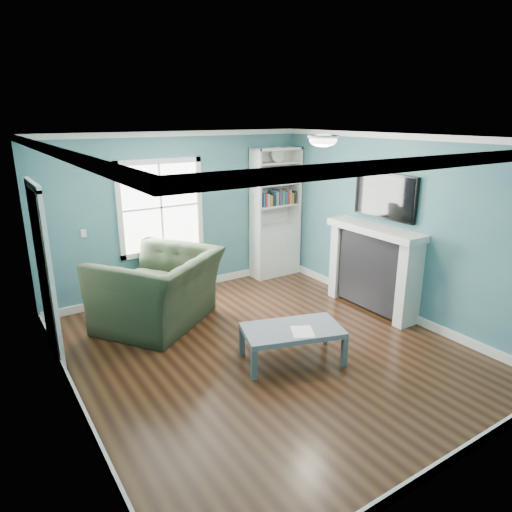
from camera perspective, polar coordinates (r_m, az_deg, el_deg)
floor at (r=5.86m, az=1.16°, el=-11.70°), size 5.00×5.00×0.00m
room_walls at (r=5.28m, az=1.26°, el=3.49°), size 5.00×5.00×5.00m
trim at (r=5.37m, az=1.24°, el=-0.08°), size 4.50×5.00×2.60m
window at (r=7.34m, az=-11.79°, el=5.98°), size 1.40×0.06×1.50m
bookshelf at (r=8.26m, az=2.40°, el=3.82°), size 0.90×0.35×2.31m
fireplace at (r=7.02m, az=14.44°, el=-1.60°), size 0.44×1.58×1.30m
tv at (r=6.85m, az=15.82°, el=7.25°), size 0.06×1.10×0.65m
door at (r=5.95m, az=-24.99°, el=-1.69°), size 0.12×0.98×2.17m
ceiling_fixture at (r=5.77m, az=8.39°, el=14.20°), size 0.38×0.38×0.15m
light_switch at (r=7.06m, az=-20.74°, el=2.69°), size 0.08×0.01×0.12m
recliner at (r=6.45m, az=-12.16°, el=-2.67°), size 1.86×1.74×1.37m
coffee_table at (r=5.50m, az=4.56°, el=-9.47°), size 1.30×0.96×0.42m
paper_sheet at (r=5.40m, az=5.84°, el=-9.39°), size 0.36×0.39×0.00m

